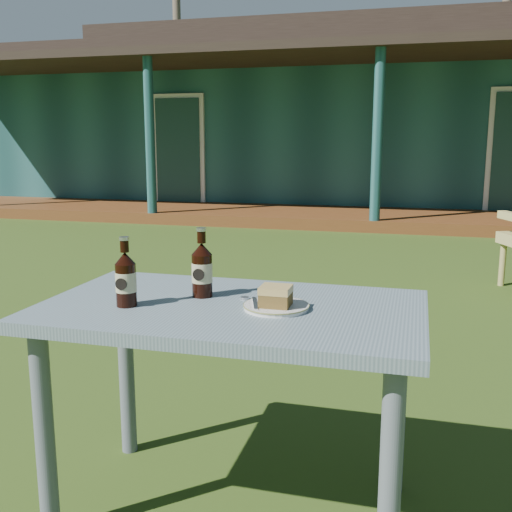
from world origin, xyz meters
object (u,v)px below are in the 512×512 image
(plate, at_px, (276,306))
(cake_slice, at_px, (276,296))
(cafe_table, at_px, (231,335))
(cola_bottle_far, at_px, (126,279))
(cola_bottle_near, at_px, (202,269))

(plate, xyz_separation_m, cake_slice, (0.00, -0.01, 0.04))
(cafe_table, bearing_deg, cola_bottle_far, -162.30)
(cafe_table, distance_m, cola_bottle_far, 0.38)
(plate, xyz_separation_m, cola_bottle_near, (-0.27, 0.08, 0.08))
(cola_bottle_near, distance_m, cola_bottle_far, 0.25)
(cafe_table, bearing_deg, cola_bottle_near, 149.76)
(plate, bearing_deg, cafe_table, 175.98)
(plate, xyz_separation_m, cola_bottle_far, (-0.46, -0.09, 0.08))
(plate, height_order, cake_slice, cake_slice)
(cola_bottle_near, height_order, cola_bottle_far, cola_bottle_near)
(cola_bottle_near, relative_size, cola_bottle_far, 1.05)
(cake_slice, bearing_deg, cafe_table, 170.57)
(cola_bottle_far, bearing_deg, cake_slice, 9.15)
(plate, relative_size, cola_bottle_far, 0.93)
(cafe_table, height_order, plate, plate)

